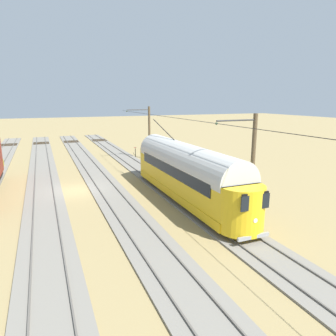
{
  "coord_description": "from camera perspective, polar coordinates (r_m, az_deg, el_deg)",
  "views": [
    {
      "loc": [
        2.24,
        25.53,
        7.49
      ],
      "look_at": [
        -6.68,
        4.07,
        2.21
      ],
      "focal_mm": 32.53,
      "sensor_mm": 36.0,
      "label": 1
    }
  ],
  "objects": [
    {
      "name": "track_adjacent_siding",
      "position": [
        27.3,
        -11.77,
        -3.29
      ],
      "size": [
        2.8,
        80.0,
        0.18
      ],
      "color": "slate",
      "rests_on": "ground"
    },
    {
      "name": "ground_plane",
      "position": [
        26.7,
        -16.87,
        -4.07
      ],
      "size": [
        220.0,
        220.0,
        0.0
      ],
      "primitive_type": "plane",
      "color": "#937F51"
    },
    {
      "name": "catenary_pole_mid_near",
      "position": [
        20.45,
        15.39,
        1.01
      ],
      "size": [
        3.06,
        0.28,
        6.62
      ],
      "color": "#4C3D28",
      "rests_on": "ground"
    },
    {
      "name": "catenary_pole_foreground",
      "position": [
        38.49,
        -3.65,
        6.78
      ],
      "size": [
        3.06,
        0.28,
        6.62
      ],
      "color": "#4C3D28",
      "rests_on": "ground"
    },
    {
      "name": "vintage_streetcar",
      "position": [
        22.69,
        3.32,
        -0.56
      ],
      "size": [
        2.65,
        16.41,
        5.52
      ],
      "color": "gold",
      "rests_on": "ground"
    },
    {
      "name": "track_third_siding",
      "position": [
        26.89,
        -22.21,
        -4.24
      ],
      "size": [
        2.8,
        80.0,
        0.18
      ],
      "color": "slate",
      "rests_on": "ground"
    },
    {
      "name": "switch_stand",
      "position": [
        40.66,
        -6.16,
        3.1
      ],
      "size": [
        0.5,
        0.3,
        1.24
      ],
      "color": "black",
      "rests_on": "ground"
    },
    {
      "name": "track_streetcar_siding",
      "position": [
        28.57,
        -1.98,
        -2.3
      ],
      "size": [
        2.8,
        80.0,
        0.18
      ],
      "color": "slate",
      "rests_on": "ground"
    }
  ]
}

